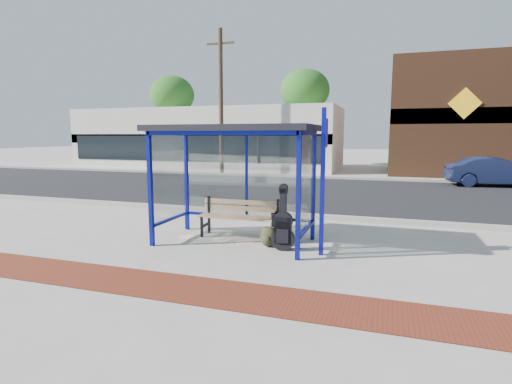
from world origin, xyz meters
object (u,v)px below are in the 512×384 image
(guitar_bag, at_px, (283,228))
(suitcase, at_px, (281,228))
(parked_car, at_px, (494,172))
(backpack, at_px, (268,237))
(bench, at_px, (241,215))

(guitar_bag, distance_m, suitcase, 0.58)
(guitar_bag, bearing_deg, parked_car, 58.42)
(backpack, bearing_deg, bench, 147.52)
(bench, bearing_deg, parked_car, 56.77)
(parked_car, bearing_deg, backpack, 144.77)
(suitcase, xyz_separation_m, parked_car, (6.51, 11.92, 0.33))
(guitar_bag, xyz_separation_m, parked_car, (6.32, 12.45, 0.19))
(bench, bearing_deg, guitar_bag, -32.66)
(suitcase, bearing_deg, parked_car, 39.96)
(suitcase, relative_size, backpack, 1.69)
(bench, height_order, parked_car, parked_car)
(guitar_bag, bearing_deg, suitcase, 104.75)
(bench, bearing_deg, suitcase, -11.44)
(backpack, xyz_separation_m, parked_car, (6.68, 12.27, 0.45))
(bench, xyz_separation_m, backpack, (0.79, -0.53, -0.30))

